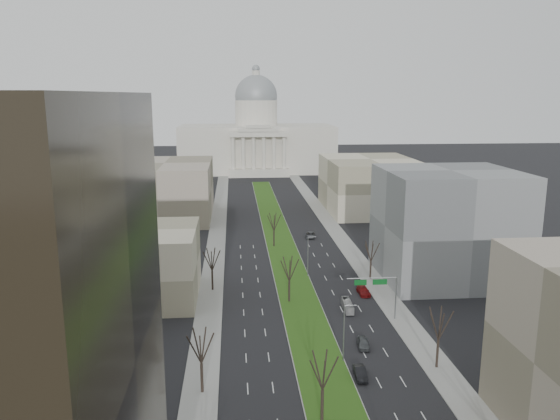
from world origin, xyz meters
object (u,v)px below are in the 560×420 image
car_grey_near (363,343)px  car_red (363,291)px  car_grey_far (310,235)px  box_van (348,305)px  car_black (360,373)px

car_grey_near → car_red: bearing=83.1°
car_red → car_grey_far: size_ratio=0.95×
car_red → box_van: 9.30m
car_black → box_van: bearing=85.1°
car_grey_near → car_red: size_ratio=0.85×
car_grey_near → car_grey_far: car_grey_far is taller
car_red → box_van: (-4.93, -7.88, 0.14)m
car_red → car_grey_far: bearing=94.7°
car_black → car_red: bearing=78.6°
car_black → box_van: size_ratio=0.69×
car_grey_near → car_grey_far: (1.14, 68.96, 0.01)m
car_grey_near → box_van: (0.68, 15.53, 0.15)m
car_red → car_grey_far: 45.77m
car_grey_near → car_grey_far: 68.97m
car_red → box_van: size_ratio=0.81×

